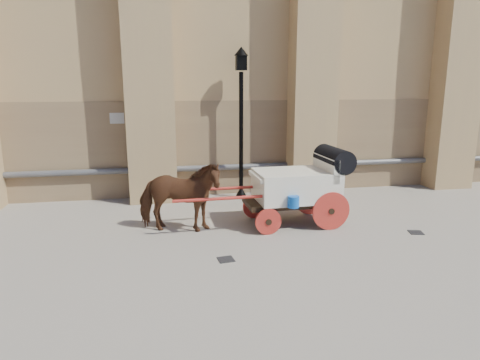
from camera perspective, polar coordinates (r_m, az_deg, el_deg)
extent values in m
plane|color=gray|center=(10.06, -5.76, -7.80)|extent=(90.00, 90.00, 0.00)
cube|color=#8B724E|center=(13.97, 0.85, 4.44)|extent=(44.00, 0.35, 3.00)
cylinder|color=#59595B|center=(13.80, 1.06, 1.81)|extent=(42.00, 0.18, 0.18)
cube|color=beige|center=(13.46, -16.08, 7.92)|extent=(0.42, 0.04, 0.32)
imported|color=brown|center=(10.33, -8.13, -2.25)|extent=(2.22, 1.39, 1.74)
cube|color=black|center=(10.96, 6.85, -2.88)|extent=(2.37, 1.14, 0.13)
cube|color=white|center=(10.89, 7.43, -0.69)|extent=(2.06, 1.40, 0.74)
cube|color=white|center=(11.10, 11.37, 1.66)|extent=(0.21, 1.33, 0.58)
cube|color=white|center=(10.56, 2.87, 0.46)|extent=(0.41, 1.18, 0.11)
cylinder|color=black|center=(11.14, 12.41, 2.77)|extent=(0.64, 1.35, 0.59)
cylinder|color=red|center=(10.70, 12.04, -4.06)|extent=(0.96, 0.10, 0.95)
cylinder|color=red|center=(11.86, 9.42, -2.29)|extent=(0.96, 0.10, 0.95)
cylinder|color=red|center=(10.20, 3.79, -5.56)|extent=(0.64, 0.09, 0.64)
cylinder|color=red|center=(11.41, 1.94, -3.54)|extent=(0.64, 0.09, 0.64)
cylinder|color=red|center=(9.99, -1.72, -2.45)|extent=(2.55, 0.16, 0.07)
cylinder|color=red|center=(10.90, -2.67, -1.16)|extent=(2.55, 0.16, 0.07)
cylinder|color=blue|center=(10.16, 7.13, -2.90)|extent=(0.28, 0.28, 0.28)
cylinder|color=black|center=(13.14, 0.15, 5.80)|extent=(0.13, 0.13, 3.85)
cone|color=black|center=(13.46, 0.15, -1.55)|extent=(0.39, 0.39, 0.39)
cube|color=black|center=(13.06, 0.16, 15.40)|extent=(0.30, 0.30, 0.45)
cone|color=black|center=(13.08, 0.16, 16.80)|extent=(0.43, 0.43, 0.26)
cube|color=black|center=(8.89, -1.89, -10.54)|extent=(0.36, 0.36, 0.01)
cube|color=black|center=(11.23, 22.40, -6.48)|extent=(0.39, 0.39, 0.01)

